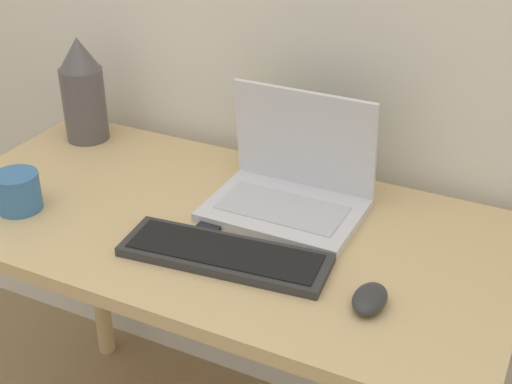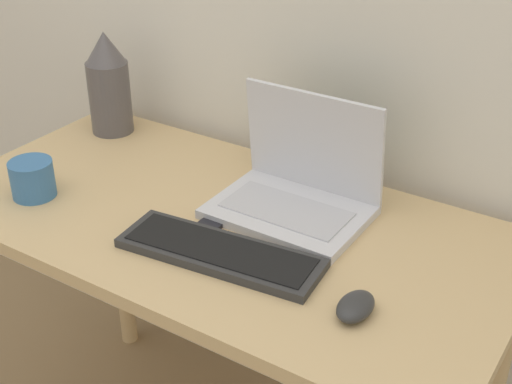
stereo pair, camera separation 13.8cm
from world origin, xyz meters
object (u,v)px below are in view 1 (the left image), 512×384
object	(u,v)px
laptop	(291,185)
keyboard	(225,255)
mouse	(370,299)
mug	(18,192)
vase	(83,90)
mp3_player	(210,226)

from	to	relation	value
laptop	keyboard	bearing A→B (deg)	-98.10
keyboard	mouse	bearing A→B (deg)	-2.99
keyboard	mug	bearing A→B (deg)	-176.92
vase	mp3_player	xyz separation A→B (m)	(0.49, -0.24, -0.13)
vase	mp3_player	world-z (taller)	vase
mp3_player	keyboard	bearing A→B (deg)	-46.91
mouse	vase	bearing A→B (deg)	158.54
laptop	mp3_player	size ratio (longest dim) A/B	6.56
laptop	mp3_player	distance (m)	0.19
laptop	vase	size ratio (longest dim) A/B	1.20
keyboard	mug	size ratio (longest dim) A/B	4.34
mp3_player	mouse	bearing A→B (deg)	-15.14
mp3_player	mug	distance (m)	0.42
mouse	mp3_player	xyz separation A→B (m)	(-0.37, 0.10, -0.01)
keyboard	mouse	world-z (taller)	mouse
laptop	mug	size ratio (longest dim) A/B	3.34
mp3_player	mug	size ratio (longest dim) A/B	0.51
laptop	keyboard	distance (m)	0.24
laptop	mp3_player	xyz separation A→B (m)	(-0.11, -0.15, -0.05)
keyboard	vase	xyz separation A→B (m)	(-0.57, 0.32, 0.12)
mouse	mug	size ratio (longest dim) A/B	0.96
mp3_player	mug	xyz separation A→B (m)	(-0.40, -0.11, 0.04)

